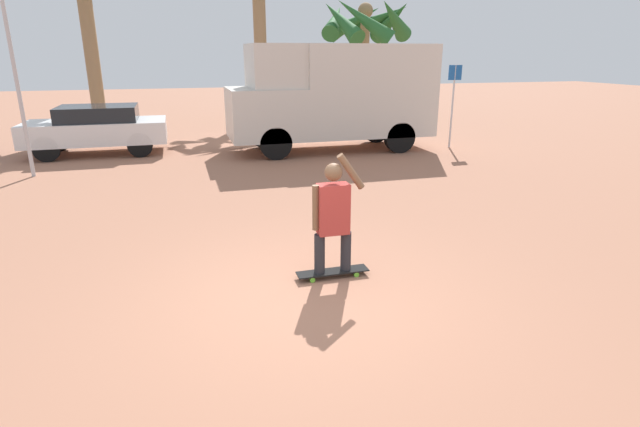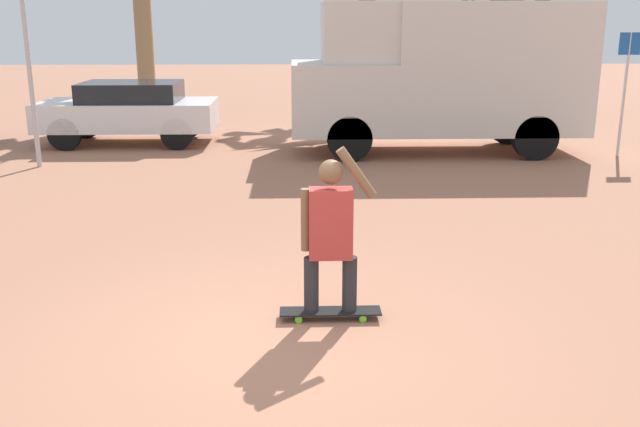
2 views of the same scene
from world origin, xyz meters
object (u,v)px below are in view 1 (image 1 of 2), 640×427
object	(u,v)px
street_sign	(453,96)
skateboard	(333,272)
person_skateboarder	(333,212)
camper_van	(335,93)
palm_tree_near_van	(366,23)
flagpole	(8,12)
parked_car_white	(97,128)

from	to	relation	value
street_sign	skateboard	bearing A→B (deg)	-128.14
person_skateboarder	camper_van	distance (m)	9.27
camper_van	street_sign	bearing A→B (deg)	-9.90
person_skateboarder	camper_van	size ratio (longest dim) A/B	0.26
palm_tree_near_van	flagpole	size ratio (longest dim) A/B	0.80
person_skateboarder	palm_tree_near_van	bearing A→B (deg)	68.04
parked_car_white	street_sign	distance (m)	10.73
skateboard	flagpole	size ratio (longest dim) A/B	0.15
camper_van	flagpole	distance (m)	8.38
palm_tree_near_van	street_sign	bearing A→B (deg)	-90.84
person_skateboarder	camper_van	world-z (taller)	camper_van
parked_car_white	skateboard	bearing A→B (deg)	-67.84
camper_van	palm_tree_near_van	xyz separation A→B (m)	(3.74, 7.40, 2.42)
person_skateboarder	parked_car_white	xyz separation A→B (m)	(-4.11, 10.09, -0.14)
skateboard	palm_tree_near_van	world-z (taller)	palm_tree_near_van
parked_car_white	flagpole	world-z (taller)	flagpole
street_sign	flagpole	bearing A→B (deg)	-176.47
skateboard	camper_van	world-z (taller)	camper_van
skateboard	flagpole	bearing A→B (deg)	125.08
camper_van	parked_car_white	bearing A→B (deg)	169.42
camper_van	skateboard	bearing A→B (deg)	-107.59
palm_tree_near_van	street_sign	distance (m)	8.42
skateboard	person_skateboarder	bearing A→B (deg)	180.00
person_skateboarder	parked_car_white	size ratio (longest dim) A/B	0.40
flagpole	street_sign	bearing A→B (deg)	3.53
skateboard	palm_tree_near_van	bearing A→B (deg)	68.04
flagpole	palm_tree_near_van	bearing A→B (deg)	36.64
flagpole	parked_car_white	bearing A→B (deg)	66.94
skateboard	person_skateboarder	world-z (taller)	person_skateboarder
person_skateboarder	camper_van	bearing A→B (deg)	72.41
person_skateboarder	palm_tree_near_van	xyz separation A→B (m)	(6.53, 16.20, 3.22)
flagpole	street_sign	size ratio (longest dim) A/B	2.60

